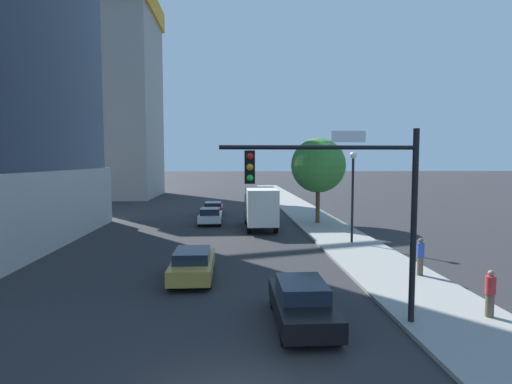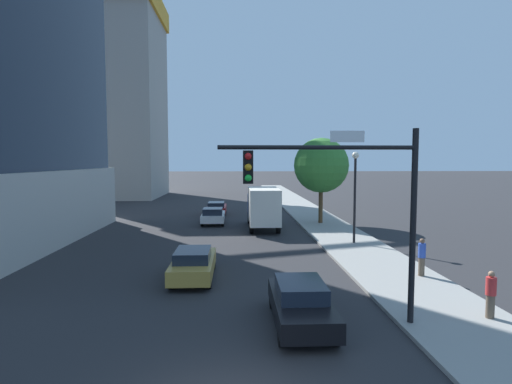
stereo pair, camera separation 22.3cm
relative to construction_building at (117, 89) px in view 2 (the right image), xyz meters
The scene contains 12 objects.
sidewalk 46.35m from the construction_building, 54.17° to the right, with size 4.23×120.00×0.15m, color gray.
construction_building is the anchor object (origin of this frame).
traffic_light_pole 56.09m from the construction_building, 67.02° to the right, with size 6.47×0.48×6.41m.
street_lamp 46.93m from the construction_building, 55.57° to the right, with size 0.44×0.44×5.93m.
street_tree 39.77m from the construction_building, 48.68° to the right, with size 4.70×4.70×7.31m.
car_black 56.19m from the construction_building, 68.17° to the right, with size 1.85×4.61×1.46m.
car_gold 49.80m from the construction_building, 70.36° to the right, with size 1.86×4.72×1.42m.
car_white 35.80m from the construction_building, 60.44° to the right, with size 1.94×4.23×1.45m.
car_red 31.22m from the construction_building, 53.97° to the right, with size 1.91×4.53×1.36m.
box_truck 39.43m from the construction_building, 56.82° to the right, with size 2.34×7.15×3.34m.
pedestrian_red_shirt 58.88m from the construction_building, 62.13° to the right, with size 0.34×0.34×1.63m.
pedestrian_blue_shirt 54.52m from the construction_building, 59.53° to the right, with size 0.34×0.34×1.76m.
Camera 2 is at (0.21, -8.29, 5.53)m, focal length 28.73 mm.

